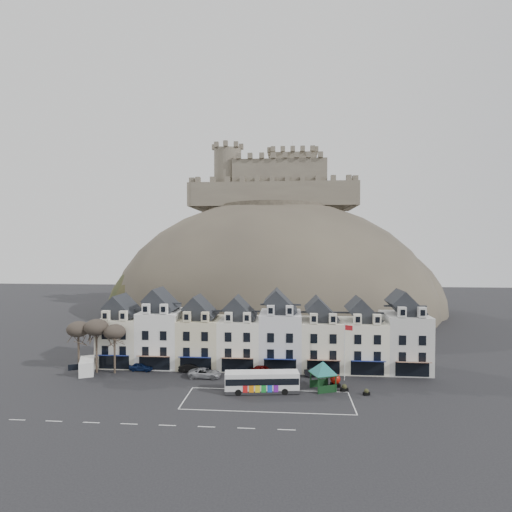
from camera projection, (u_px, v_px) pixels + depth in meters
The scene contains 21 objects.
ground at pixel (252, 403), 51.54m from camera, with size 300.00×300.00×0.00m, color black.
coach_bay_markings at pixel (268, 400), 52.63m from camera, with size 22.00×7.50×0.01m, color silver.
townhouse_terrace at pixel (261, 335), 67.30m from camera, with size 54.40×9.35×11.80m.
castle_hill at pixel (277, 313), 120.15m from camera, with size 100.00×76.00×68.00m.
castle at pixel (275, 183), 126.06m from camera, with size 50.20×22.20×22.00m.
tree_left_far at pixel (78, 330), 64.13m from camera, with size 3.61×3.61×8.24m.
tree_left_mid at pixel (96, 328), 63.88m from camera, with size 3.78×3.78×8.64m.
tree_left_near at pixel (114, 332), 63.66m from camera, with size 3.43×3.43×7.84m.
bus at pixel (262, 381), 55.43m from camera, with size 10.47×3.63×2.90m.
bus_shelter at pixel (323, 368), 56.35m from camera, with size 5.97×5.97×4.07m.
red_buoy at pixel (335, 380), 57.74m from camera, with size 1.48×1.48×1.83m.
flagpole at pixel (345, 348), 60.27m from camera, with size 1.18×0.53×8.70m.
white_van at pixel (87, 366), 63.76m from camera, with size 3.97×5.33×2.23m.
planter_west at pixel (344, 388), 55.80m from camera, with size 1.12×0.79×1.02m.
planter_east at pixel (366, 392), 54.38m from camera, with size 0.98×0.70×0.88m.
car_navy at pixel (141, 367), 65.02m from camera, with size 1.57×3.91×1.33m, color #0C1A40.
car_black at pixel (192, 368), 64.34m from camera, with size 1.46×4.18×1.38m, color black.
car_silver at pixel (205, 373), 61.64m from camera, with size 2.32×4.96×1.40m, color #97999E.
car_white at pixel (255, 375), 61.05m from camera, with size 1.78×4.37×1.27m, color silver.
car_maroon at pixel (264, 369), 63.42m from camera, with size 1.71×4.24×1.44m, color #520404.
car_charcoal at pixel (317, 372), 62.20m from camera, with size 1.32×3.79×1.25m, color black.
Camera 1 is at (4.61, -50.79, 20.50)m, focal length 28.00 mm.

